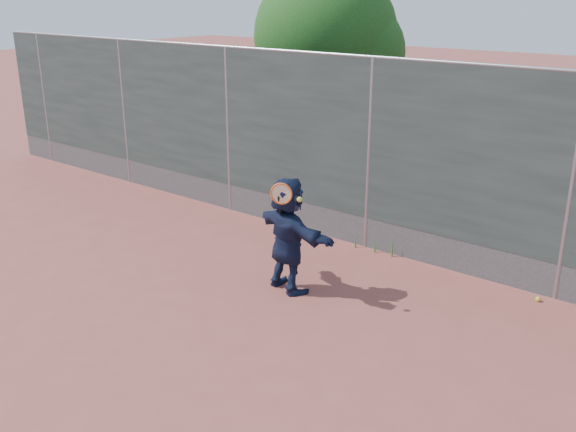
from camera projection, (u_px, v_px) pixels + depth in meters
The scene contains 7 objects.
ground at pixel (212, 330), 7.83m from camera, with size 80.00×80.00×0.00m, color #9E4C42.
player at pixel (288, 235), 8.66m from camera, with size 1.49×0.47×1.61m, color #16203E.
ball_ground at pixel (538, 299), 8.54m from camera, with size 0.07×0.07×0.07m, color gold.
fence at pixel (369, 151), 9.88m from camera, with size 20.00×0.06×3.03m.
swing_action at pixel (283, 196), 8.25m from camera, with size 0.53×0.20×0.51m.
tree_left at pixel (333, 41), 13.36m from camera, with size 3.15×3.00×4.53m.
weed_clump at pixel (377, 245), 10.10m from camera, with size 0.68×0.07×0.30m.
Camera 1 is at (5.04, -4.83, 3.91)m, focal length 40.00 mm.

